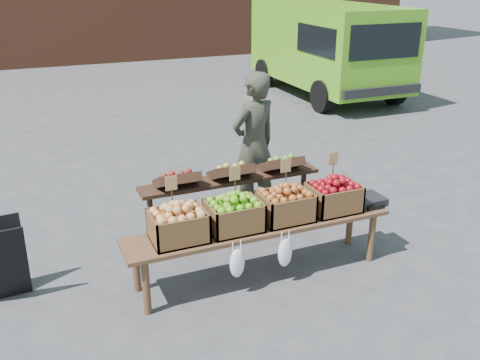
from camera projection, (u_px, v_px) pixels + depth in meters
name	position (u px, v px, depth m)	size (l,w,h in m)	color
ground	(266.00, 247.00, 5.95)	(80.00, 80.00, 0.00)	#424245
delivery_van	(326.00, 50.00, 12.69)	(2.17, 4.73, 2.12)	#53A41B
vendor	(254.00, 145.00, 6.50)	(0.65, 0.43, 1.79)	#323428
back_table	(231.00, 201.00, 5.85)	(2.10, 0.44, 1.04)	#311D13
display_bench	(260.00, 250.00, 5.32)	(2.70, 0.56, 0.57)	#523521
crate_golden_apples	(178.00, 226.00, 4.86)	(0.50, 0.40, 0.28)	gold
crate_russet_pears	(234.00, 216.00, 5.06)	(0.50, 0.40, 0.28)	#509014
crate_red_apples	(285.00, 206.00, 5.26)	(0.50, 0.40, 0.28)	#AF501E
crate_green_apples	(333.00, 198.00, 5.46)	(0.50, 0.40, 0.28)	maroon
weighing_scale	(367.00, 200.00, 5.66)	(0.34, 0.30, 0.08)	black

